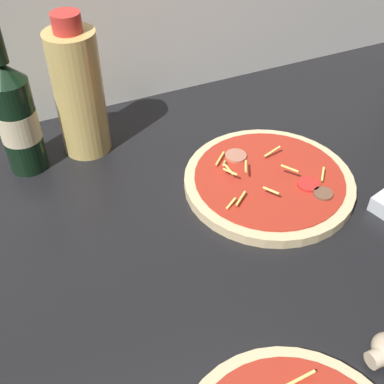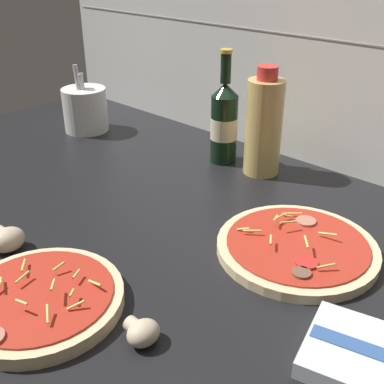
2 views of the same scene
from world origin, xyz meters
TOP-DOWN VIEW (x-y plane):
  - counter_slab at (0.00, 0.00)cm, footprint 160.00×90.00cm
  - pizza_far at (21.37, 12.24)cm, footprint 26.00×26.00cm
  - beer_bottle at (-11.20, 32.64)cm, footprint 6.06×6.06cm
  - oil_bottle at (-1.24, 33.61)cm, footprint 7.77×7.77cm

SIDE VIEW (x-z plane):
  - counter_slab at x=0.00cm, z-range 0.00..2.50cm
  - pizza_far at x=21.37cm, z-range 1.36..5.54cm
  - beer_bottle at x=-11.20cm, z-range -0.72..24.51cm
  - oil_bottle at x=-1.24cm, z-range 1.57..24.69cm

